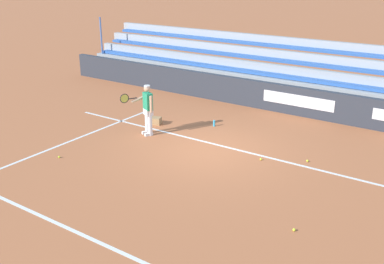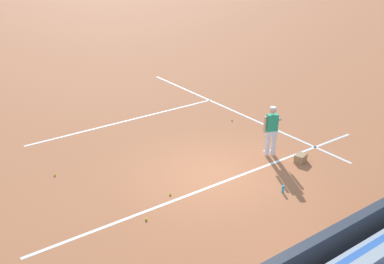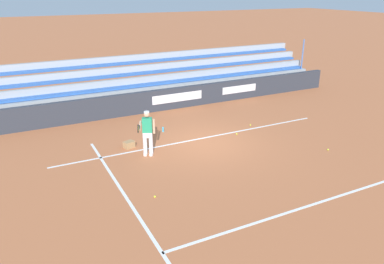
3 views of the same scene
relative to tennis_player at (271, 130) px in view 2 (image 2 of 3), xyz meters
The scene contains 12 objects.
ground_plane 2.57m from the tennis_player, behind, with size 160.00×160.00×0.00m, color #B7663D.
court_baseline_white 2.62m from the tennis_player, 168.06° to the right, with size 12.00×0.10×0.01m, color white.
court_sideline_white 4.43m from the tennis_player, 66.92° to the left, with size 0.10×12.00×0.01m, color white.
court_service_line_white 6.06m from the tennis_player, 113.70° to the left, with size 8.22×0.10×0.01m, color white.
back_wall_sponsor_board 5.44m from the tennis_player, 116.50° to the right, with size 21.70×0.25×1.10m.
tennis_player is the anchor object (origin of this frame).
ball_box_cardboard 1.30m from the tennis_player, 64.99° to the right, with size 0.40×0.30×0.26m, color #A87F51.
tennis_ball_stray_back 7.03m from the tennis_player, 156.30° to the left, with size 0.07×0.07×0.07m, color #CCE533.
tennis_ball_near_player 5.45m from the tennis_player, behind, with size 0.07×0.07×0.07m, color #CCE533.
tennis_ball_by_box 4.22m from the tennis_player, behind, with size 0.07×0.07×0.07m, color #CCE533.
tennis_ball_far_right 3.29m from the tennis_player, 73.13° to the left, with size 0.07×0.07×0.07m, color #CCE533.
water_bottle 2.55m from the tennis_player, 126.04° to the right, with size 0.07×0.07×0.22m, color #33B2E5.
Camera 2 is at (-7.62, -9.45, 6.76)m, focal length 42.00 mm.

